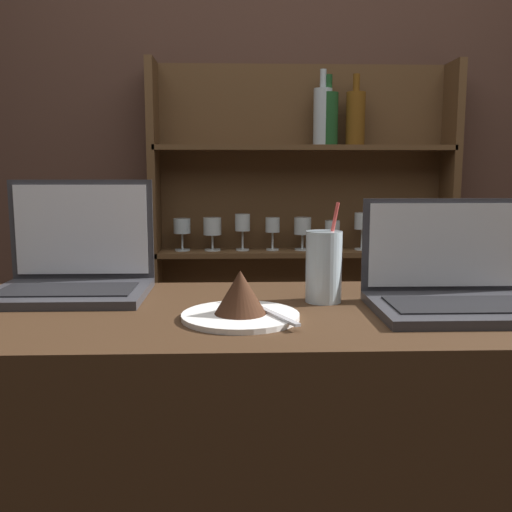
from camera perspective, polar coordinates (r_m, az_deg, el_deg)
back_wall at (r=2.41m, az=2.26°, el=10.92°), size 7.00×0.06×2.70m
back_shelf at (r=2.36m, az=4.68°, el=-0.19°), size 1.21×0.18×1.67m
laptop_near at (r=1.31m, az=-17.77°, el=-1.29°), size 0.33×0.25×0.25m
laptop_far at (r=1.18m, az=19.65°, el=-2.93°), size 0.35×0.25×0.21m
cake_plate at (r=1.03m, az=-1.55°, el=-4.59°), size 0.21×0.21×0.09m
water_glass at (r=1.17m, az=6.60°, el=-1.05°), size 0.07×0.07×0.20m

